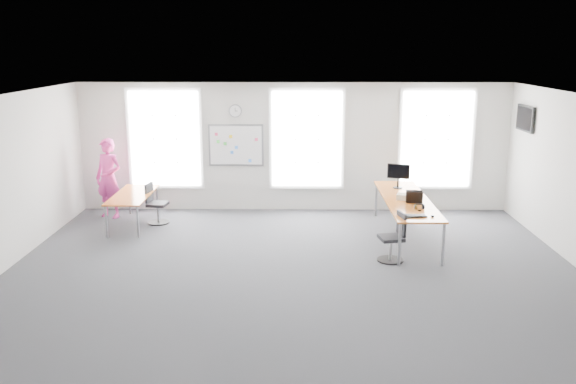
{
  "coord_description": "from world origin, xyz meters",
  "views": [
    {
      "loc": [
        0.04,
        -10.06,
        3.81
      ],
      "look_at": [
        -0.1,
        1.2,
        1.1
      ],
      "focal_mm": 38.0,
      "sensor_mm": 36.0,
      "label": 1
    }
  ],
  "objects_px": {
    "chair_right": "(394,240)",
    "headphones": "(419,207)",
    "desk_right": "(406,201)",
    "keyboard": "(414,216)",
    "desk_left": "(133,197)",
    "person": "(109,178)",
    "chair_left": "(155,206)",
    "monitor": "(398,174)"
  },
  "relations": [
    {
      "from": "headphones",
      "to": "chair_right",
      "type": "bearing_deg",
      "value": -146.38
    },
    {
      "from": "chair_left",
      "to": "desk_left",
      "type": "bearing_deg",
      "value": 119.85
    },
    {
      "from": "chair_left",
      "to": "person",
      "type": "xyz_separation_m",
      "value": [
        -1.14,
        0.48,
        0.51
      ]
    },
    {
      "from": "desk_left",
      "to": "headphones",
      "type": "relative_size",
      "value": 10.32
    },
    {
      "from": "desk_right",
      "to": "chair_right",
      "type": "relative_size",
      "value": 3.72
    },
    {
      "from": "desk_left",
      "to": "keyboard",
      "type": "distance_m",
      "value": 6.05
    },
    {
      "from": "chair_left",
      "to": "person",
      "type": "relative_size",
      "value": 0.49
    },
    {
      "from": "desk_right",
      "to": "monitor",
      "type": "height_order",
      "value": "monitor"
    },
    {
      "from": "person",
      "to": "headphones",
      "type": "relative_size",
      "value": 9.77
    },
    {
      "from": "monitor",
      "to": "desk_right",
      "type": "bearing_deg",
      "value": -70.47
    },
    {
      "from": "desk_right",
      "to": "desk_left",
      "type": "bearing_deg",
      "value": 171.9
    },
    {
      "from": "chair_right",
      "to": "monitor",
      "type": "xyz_separation_m",
      "value": [
        0.43,
        2.32,
        0.74
      ]
    },
    {
      "from": "headphones",
      "to": "monitor",
      "type": "height_order",
      "value": "monitor"
    },
    {
      "from": "desk_left",
      "to": "monitor",
      "type": "relative_size",
      "value": 3.58
    },
    {
      "from": "desk_left",
      "to": "headphones",
      "type": "bearing_deg",
      "value": -15.38
    },
    {
      "from": "chair_right",
      "to": "chair_left",
      "type": "height_order",
      "value": "chair_right"
    },
    {
      "from": "desk_left",
      "to": "keyboard",
      "type": "bearing_deg",
      "value": -20.72
    },
    {
      "from": "person",
      "to": "headphones",
      "type": "height_order",
      "value": "person"
    },
    {
      "from": "keyboard",
      "to": "monitor",
      "type": "xyz_separation_m",
      "value": [
        0.07,
        2.26,
        0.31
      ]
    },
    {
      "from": "desk_left",
      "to": "chair_right",
      "type": "height_order",
      "value": "chair_right"
    },
    {
      "from": "desk_left",
      "to": "desk_right",
      "type": "bearing_deg",
      "value": -8.1
    },
    {
      "from": "desk_right",
      "to": "chair_left",
      "type": "bearing_deg",
      "value": 169.44
    },
    {
      "from": "person",
      "to": "headphones",
      "type": "distance_m",
      "value": 6.92
    },
    {
      "from": "desk_left",
      "to": "person",
      "type": "bearing_deg",
      "value": 136.9
    },
    {
      "from": "chair_right",
      "to": "monitor",
      "type": "relative_size",
      "value": 1.69
    },
    {
      "from": "chair_left",
      "to": "headphones",
      "type": "xyz_separation_m",
      "value": [
        5.4,
        -1.78,
        0.47
      ]
    },
    {
      "from": "keyboard",
      "to": "headphones",
      "type": "bearing_deg",
      "value": 56.26
    },
    {
      "from": "desk_right",
      "to": "keyboard",
      "type": "distance_m",
      "value": 1.33
    },
    {
      "from": "chair_right",
      "to": "person",
      "type": "relative_size",
      "value": 0.5
    },
    {
      "from": "desk_right",
      "to": "chair_right",
      "type": "bearing_deg",
      "value": -108.18
    },
    {
      "from": "chair_right",
      "to": "headphones",
      "type": "height_order",
      "value": "headphones"
    },
    {
      "from": "monitor",
      "to": "desk_left",
      "type": "bearing_deg",
      "value": -160.46
    },
    {
      "from": "person",
      "to": "monitor",
      "type": "relative_size",
      "value": 3.39
    },
    {
      "from": "chair_left",
      "to": "person",
      "type": "bearing_deg",
      "value": 75.69
    },
    {
      "from": "keyboard",
      "to": "chair_right",
      "type": "bearing_deg",
      "value": 174.44
    },
    {
      "from": "desk_right",
      "to": "chair_right",
      "type": "height_order",
      "value": "chair_right"
    },
    {
      "from": "chair_left",
      "to": "headphones",
      "type": "height_order",
      "value": "headphones"
    },
    {
      "from": "chair_left",
      "to": "monitor",
      "type": "relative_size",
      "value": 1.68
    },
    {
      "from": "desk_right",
      "to": "person",
      "type": "distance_m",
      "value": 6.61
    },
    {
      "from": "person",
      "to": "keyboard",
      "type": "relative_size",
      "value": 4.1
    },
    {
      "from": "desk_left",
      "to": "chair_left",
      "type": "bearing_deg",
      "value": 21.31
    },
    {
      "from": "chair_right",
      "to": "person",
      "type": "bearing_deg",
      "value": -126.61
    }
  ]
}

